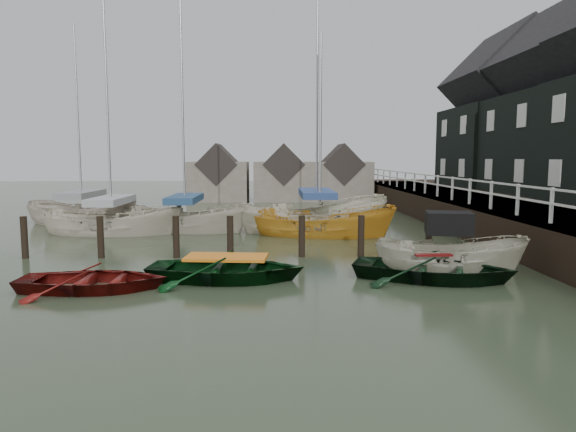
{
  "coord_description": "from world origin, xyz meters",
  "views": [
    {
      "loc": [
        0.27,
        -14.0,
        3.33
      ],
      "look_at": [
        0.73,
        2.88,
        1.4
      ],
      "focal_mm": 32.0,
      "sensor_mm": 36.0,
      "label": 1
    }
  ],
  "objects_px": {
    "rowboat_dkgreen": "(433,280)",
    "sailboat_d": "(316,228)",
    "sailboat_b": "(185,229)",
    "sailboat_c": "(320,235)",
    "motorboat": "(449,269)",
    "sailboat_a": "(112,232)",
    "sailboat_e": "(83,223)",
    "rowboat_green": "(227,280)",
    "rowboat_red": "(94,290)"
  },
  "relations": [
    {
      "from": "sailboat_b",
      "to": "sailboat_d",
      "type": "xyz_separation_m",
      "value": [
        6.03,
        0.17,
        -0.0
      ]
    },
    {
      "from": "rowboat_red",
      "to": "sailboat_e",
      "type": "distance_m",
      "value": 13.86
    },
    {
      "from": "motorboat",
      "to": "sailboat_c",
      "type": "xyz_separation_m",
      "value": [
        -3.16,
        7.28,
        -0.09
      ]
    },
    {
      "from": "rowboat_green",
      "to": "sailboat_b",
      "type": "xyz_separation_m",
      "value": [
        -2.77,
        9.59,
        0.07
      ]
    },
    {
      "from": "sailboat_a",
      "to": "sailboat_e",
      "type": "xyz_separation_m",
      "value": [
        -2.46,
        3.19,
        -0.0
      ]
    },
    {
      "from": "rowboat_dkgreen",
      "to": "sailboat_e",
      "type": "bearing_deg",
      "value": 69.0
    },
    {
      "from": "rowboat_green",
      "to": "sailboat_d",
      "type": "bearing_deg",
      "value": -13.27
    },
    {
      "from": "rowboat_red",
      "to": "rowboat_dkgreen",
      "type": "distance_m",
      "value": 8.96
    },
    {
      "from": "sailboat_b",
      "to": "sailboat_a",
      "type": "bearing_deg",
      "value": 123.01
    },
    {
      "from": "sailboat_b",
      "to": "sailboat_c",
      "type": "distance_m",
      "value": 6.22
    },
    {
      "from": "sailboat_b",
      "to": "sailboat_e",
      "type": "xyz_separation_m",
      "value": [
        -5.52,
        2.35,
        -0.0
      ]
    },
    {
      "from": "rowboat_green",
      "to": "sailboat_b",
      "type": "bearing_deg",
      "value": 21.34
    },
    {
      "from": "sailboat_c",
      "to": "sailboat_b",
      "type": "bearing_deg",
      "value": 91.85
    },
    {
      "from": "sailboat_b",
      "to": "sailboat_c",
      "type": "bearing_deg",
      "value": -86.3
    },
    {
      "from": "rowboat_dkgreen",
      "to": "sailboat_d",
      "type": "height_order",
      "value": "sailboat_d"
    },
    {
      "from": "motorboat",
      "to": "rowboat_green",
      "type": "bearing_deg",
      "value": 108.72
    },
    {
      "from": "rowboat_red",
      "to": "sailboat_c",
      "type": "bearing_deg",
      "value": -36.19
    },
    {
      "from": "sailboat_c",
      "to": "sailboat_d",
      "type": "relative_size",
      "value": 0.75
    },
    {
      "from": "sailboat_b",
      "to": "rowboat_red",
      "type": "bearing_deg",
      "value": -165.05
    },
    {
      "from": "rowboat_dkgreen",
      "to": "sailboat_b",
      "type": "xyz_separation_m",
      "value": [
        -8.41,
        9.73,
        0.07
      ]
    },
    {
      "from": "rowboat_dkgreen",
      "to": "sailboat_a",
      "type": "height_order",
      "value": "sailboat_a"
    },
    {
      "from": "sailboat_e",
      "to": "rowboat_dkgreen",
      "type": "bearing_deg",
      "value": -107.55
    },
    {
      "from": "rowboat_dkgreen",
      "to": "sailboat_d",
      "type": "bearing_deg",
      "value": 33.46
    },
    {
      "from": "sailboat_a",
      "to": "rowboat_dkgreen",
      "type": "bearing_deg",
      "value": -121.36
    },
    {
      "from": "rowboat_green",
      "to": "rowboat_red",
      "type": "bearing_deg",
      "value": 111.9
    },
    {
      "from": "rowboat_red",
      "to": "sailboat_e",
      "type": "relative_size",
      "value": 0.34
    },
    {
      "from": "motorboat",
      "to": "sailboat_d",
      "type": "distance_m",
      "value": 9.49
    },
    {
      "from": "sailboat_d",
      "to": "sailboat_c",
      "type": "bearing_deg",
      "value": 161.17
    },
    {
      "from": "rowboat_red",
      "to": "sailboat_e",
      "type": "height_order",
      "value": "sailboat_e"
    },
    {
      "from": "sailboat_e",
      "to": "sailboat_a",
      "type": "bearing_deg",
      "value": -118.99
    },
    {
      "from": "sailboat_c",
      "to": "sailboat_d",
      "type": "xyz_separation_m",
      "value": [
        -0.01,
        1.67,
        0.05
      ]
    },
    {
      "from": "sailboat_b",
      "to": "sailboat_c",
      "type": "relative_size",
      "value": 1.22
    },
    {
      "from": "sailboat_d",
      "to": "sailboat_b",
      "type": "bearing_deg",
      "value": 72.5
    },
    {
      "from": "rowboat_red",
      "to": "motorboat",
      "type": "bearing_deg",
      "value": -79.97
    },
    {
      "from": "motorboat",
      "to": "rowboat_dkgreen",
      "type": "bearing_deg",
      "value": 151.96
    },
    {
      "from": "sailboat_b",
      "to": "rowboat_green",
      "type": "bearing_deg",
      "value": -146.23
    },
    {
      "from": "sailboat_e",
      "to": "rowboat_red",
      "type": "bearing_deg",
      "value": -135.41
    },
    {
      "from": "motorboat",
      "to": "rowboat_red",
      "type": "bearing_deg",
      "value": 112.01
    },
    {
      "from": "rowboat_green",
      "to": "motorboat",
      "type": "xyz_separation_m",
      "value": [
        6.43,
        0.8,
        0.1
      ]
    },
    {
      "from": "motorboat",
      "to": "sailboat_a",
      "type": "bearing_deg",
      "value": 68.64
    },
    {
      "from": "rowboat_red",
      "to": "sailboat_d",
      "type": "relative_size",
      "value": 0.28
    },
    {
      "from": "rowboat_red",
      "to": "motorboat",
      "type": "distance_m",
      "value": 9.86
    },
    {
      "from": "rowboat_green",
      "to": "motorboat",
      "type": "relative_size",
      "value": 0.93
    },
    {
      "from": "rowboat_red",
      "to": "sailboat_e",
      "type": "xyz_separation_m",
      "value": [
        -5.01,
        12.92,
        0.06
      ]
    },
    {
      "from": "sailboat_a",
      "to": "sailboat_c",
      "type": "xyz_separation_m",
      "value": [
        9.1,
        -0.67,
        -0.05
      ]
    },
    {
      "from": "rowboat_red",
      "to": "motorboat",
      "type": "xyz_separation_m",
      "value": [
        9.7,
        1.78,
        0.1
      ]
    },
    {
      "from": "rowboat_green",
      "to": "sailboat_e",
      "type": "distance_m",
      "value": 14.53
    },
    {
      "from": "sailboat_a",
      "to": "sailboat_c",
      "type": "distance_m",
      "value": 9.12
    },
    {
      "from": "motorboat",
      "to": "sailboat_a",
      "type": "relative_size",
      "value": 0.41
    },
    {
      "from": "sailboat_a",
      "to": "sailboat_d",
      "type": "relative_size",
      "value": 0.86
    }
  ]
}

